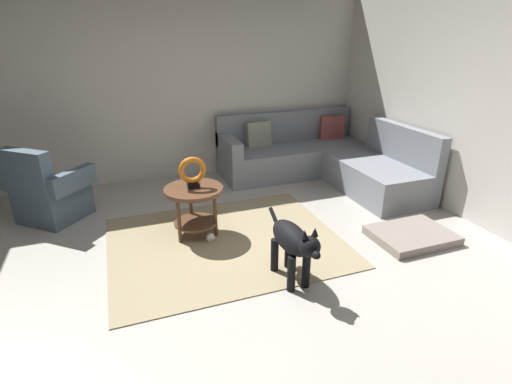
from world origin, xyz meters
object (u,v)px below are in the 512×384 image
object	(u,v)px
armchair	(48,193)
dog_toy_ball	(210,238)
dog	(293,243)
sectional_couch	(321,160)
torus_sculpture	(192,172)
dog_bed_mat	(412,235)
side_table	(194,199)

from	to	relation	value
armchair	dog_toy_ball	distance (m)	1.96
dog_toy_ball	dog	bearing A→B (deg)	-61.57
sectional_couch	torus_sculpture	bearing A→B (deg)	-152.74
sectional_couch	armchair	xyz separation A→B (m)	(-3.54, -0.13, 0.03)
dog_bed_mat	dog	xyz separation A→B (m)	(-1.48, -0.23, 0.33)
dog_bed_mat	sectional_couch	bearing A→B (deg)	89.84
dog_toy_ball	armchair	bearing A→B (deg)	144.11
side_table	dog	world-z (taller)	dog
torus_sculpture	dog	size ratio (longest dim) A/B	0.38
dog_toy_ball	sectional_couch	bearing A→B (deg)	32.67
side_table	dog	xyz separation A→B (m)	(0.60, -1.10, -0.04)
torus_sculpture	dog	world-z (taller)	torus_sculpture
armchair	side_table	bearing A→B (deg)	8.19
dog	side_table	bearing A→B (deg)	-64.82
side_table	dog_bed_mat	distance (m)	2.28
dog_bed_mat	dog_toy_ball	xyz separation A→B (m)	(-1.97, 0.67, 0.00)
sectional_couch	dog_toy_ball	distance (m)	2.36
side_table	dog	distance (m)	1.25
side_table	dog	bearing A→B (deg)	-61.56
dog	dog_toy_ball	distance (m)	1.08
torus_sculpture	side_table	bearing A→B (deg)	-104.04
armchair	dog_toy_ball	world-z (taller)	armchair
torus_sculpture	dog_toy_ball	bearing A→B (deg)	-61.49
side_table	dog_toy_ball	size ratio (longest dim) A/B	6.48
dog	dog_toy_ball	size ratio (longest dim) A/B	9.16
side_table	torus_sculpture	xyz separation A→B (m)	(0.00, 0.00, 0.29)
torus_sculpture	dog	distance (m)	1.30
torus_sculpture	dog_bed_mat	bearing A→B (deg)	-22.71
sectional_couch	side_table	bearing A→B (deg)	-152.74
dog_bed_mat	torus_sculpture	bearing A→B (deg)	157.29
armchair	dog	world-z (taller)	armchair
sectional_couch	dog_bed_mat	size ratio (longest dim) A/B	2.81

